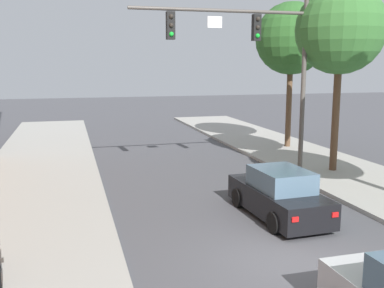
{
  "coord_description": "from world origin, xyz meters",
  "views": [
    {
      "loc": [
        -5.15,
        -9.46,
        4.81
      ],
      "look_at": [
        -0.91,
        5.98,
        2.0
      ],
      "focal_mm": 41.99,
      "sensor_mm": 36.0,
      "label": 1
    }
  ],
  "objects_px": {
    "street_tree_third": "(291,39)",
    "traffic_signal_mast": "(257,51)",
    "car_lead_black": "(279,195)",
    "street_tree_second": "(340,30)"
  },
  "relations": [
    {
      "from": "traffic_signal_mast",
      "to": "street_tree_second",
      "type": "xyz_separation_m",
      "value": [
        3.83,
        -0.02,
        0.91
      ]
    },
    {
      "from": "traffic_signal_mast",
      "to": "car_lead_black",
      "type": "relative_size",
      "value": 1.76
    },
    {
      "from": "car_lead_black",
      "to": "street_tree_third",
      "type": "height_order",
      "value": "street_tree_third"
    },
    {
      "from": "street_tree_second",
      "to": "car_lead_black",
      "type": "bearing_deg",
      "value": -136.45
    },
    {
      "from": "traffic_signal_mast",
      "to": "street_tree_second",
      "type": "height_order",
      "value": "street_tree_second"
    },
    {
      "from": "street_tree_second",
      "to": "street_tree_third",
      "type": "distance_m",
      "value": 6.05
    },
    {
      "from": "car_lead_black",
      "to": "traffic_signal_mast",
      "type": "bearing_deg",
      "value": 75.67
    },
    {
      "from": "street_tree_second",
      "to": "street_tree_third",
      "type": "xyz_separation_m",
      "value": [
        0.82,
        6.0,
        -0.03
      ]
    },
    {
      "from": "car_lead_black",
      "to": "street_tree_second",
      "type": "relative_size",
      "value": 0.53
    },
    {
      "from": "street_tree_third",
      "to": "traffic_signal_mast",
      "type": "bearing_deg",
      "value": -127.85
    }
  ]
}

